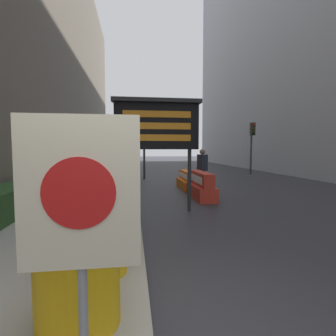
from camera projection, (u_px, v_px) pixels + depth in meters
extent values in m
cylinder|color=yellow|center=(78.00, 276.00, 2.32)|extent=(0.74, 0.74, 0.88)
cylinder|color=black|center=(77.00, 224.00, 2.29)|extent=(0.76, 0.76, 0.06)
cylinder|color=yellow|center=(98.00, 238.00, 3.30)|extent=(0.74, 0.74, 0.88)
cylinder|color=black|center=(97.00, 201.00, 3.27)|extent=(0.76, 0.76, 0.06)
cylinder|color=yellow|center=(103.00, 218.00, 4.28)|extent=(0.74, 0.74, 0.88)
cylinder|color=black|center=(103.00, 189.00, 4.24)|extent=(0.76, 0.76, 0.06)
cylinder|color=gray|center=(83.00, 293.00, 1.66)|extent=(0.06, 0.06, 1.30)
cube|color=beige|center=(80.00, 193.00, 1.59)|extent=(0.73, 0.04, 0.95)
cylinder|color=red|center=(79.00, 193.00, 1.57)|extent=(0.44, 0.01, 0.44)
cylinder|color=#28282B|center=(124.00, 182.00, 6.92)|extent=(0.10, 0.10, 1.70)
cylinder|color=#28282B|center=(189.00, 180.00, 7.16)|extent=(0.10, 0.10, 1.70)
cube|color=black|center=(157.00, 126.00, 6.93)|extent=(2.22, 0.24, 1.22)
cube|color=#28282B|center=(157.00, 101.00, 6.82)|extent=(2.34, 0.34, 0.10)
cube|color=orange|center=(157.00, 114.00, 6.78)|extent=(1.78, 0.02, 0.17)
cube|color=orange|center=(157.00, 126.00, 6.81)|extent=(1.78, 0.02, 0.17)
cube|color=orange|center=(157.00, 138.00, 6.83)|extent=(1.78, 0.02, 0.17)
cube|color=red|center=(201.00, 192.00, 9.09)|extent=(0.61, 1.99, 0.46)
cube|color=red|center=(201.00, 179.00, 9.06)|extent=(0.37, 1.99, 0.46)
cube|color=white|center=(196.00, 179.00, 9.03)|extent=(0.02, 1.59, 0.23)
cube|color=orange|center=(188.00, 184.00, 11.34)|extent=(0.65, 2.02, 0.38)
cube|color=orange|center=(188.00, 175.00, 11.31)|extent=(0.39, 2.02, 0.38)
cube|color=white|center=(183.00, 175.00, 11.28)|extent=(0.02, 1.61, 0.19)
cube|color=black|center=(200.00, 196.00, 9.34)|extent=(0.36, 0.36, 0.04)
cone|color=orange|center=(200.00, 188.00, 9.31)|extent=(0.29, 0.29, 0.60)
cylinder|color=white|center=(200.00, 187.00, 9.31)|extent=(0.16, 0.16, 0.08)
cube|color=black|center=(194.00, 189.00, 10.98)|extent=(0.44, 0.44, 0.04)
cone|color=orange|center=(194.00, 180.00, 10.96)|extent=(0.35, 0.35, 0.75)
cylinder|color=white|center=(194.00, 179.00, 10.95)|extent=(0.20, 0.20, 0.11)
cube|color=black|center=(208.00, 187.00, 11.64)|extent=(0.32, 0.32, 0.04)
cone|color=orange|center=(208.00, 181.00, 11.61)|extent=(0.25, 0.25, 0.53)
cylinder|color=white|center=(208.00, 180.00, 11.61)|extent=(0.15, 0.15, 0.07)
cylinder|color=#2D2D30|center=(144.00, 147.00, 14.91)|extent=(0.12, 0.12, 3.61)
cube|color=#23281E|center=(144.00, 123.00, 14.65)|extent=(0.28, 0.28, 0.84)
sphere|color=#360605|center=(144.00, 117.00, 14.49)|extent=(0.15, 0.15, 0.15)
sphere|color=#392C06|center=(144.00, 122.00, 14.51)|extent=(0.15, 0.15, 0.15)
sphere|color=green|center=(144.00, 127.00, 14.53)|extent=(0.15, 0.15, 0.15)
cylinder|color=#2D2D30|center=(251.00, 149.00, 17.69)|extent=(0.12, 0.12, 3.47)
cube|color=#23281E|center=(253.00, 129.00, 17.44)|extent=(0.28, 0.28, 0.84)
sphere|color=red|center=(254.00, 125.00, 17.27)|extent=(0.15, 0.15, 0.15)
sphere|color=#392C06|center=(254.00, 129.00, 17.29)|extent=(0.15, 0.15, 0.15)
sphere|color=black|center=(254.00, 133.00, 17.31)|extent=(0.15, 0.15, 0.15)
cylinder|color=#514C42|center=(200.00, 180.00, 10.92)|extent=(0.14, 0.14, 0.83)
cylinder|color=#514C42|center=(204.00, 180.00, 10.95)|extent=(0.14, 0.14, 0.83)
cube|color=#232838|center=(202.00, 162.00, 10.88)|extent=(0.37, 0.50, 0.66)
sphere|color=#826252|center=(202.00, 152.00, 10.85)|extent=(0.23, 0.23, 0.23)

